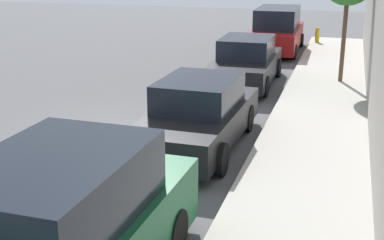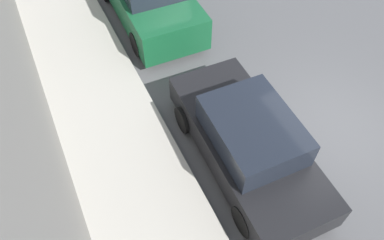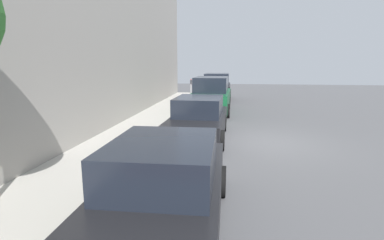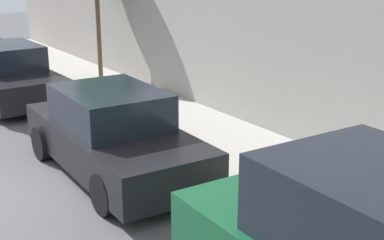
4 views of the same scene
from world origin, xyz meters
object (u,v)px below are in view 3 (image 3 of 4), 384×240
Objects in this scene: parked_suv_nearest at (217,88)px; parked_suv_second at (211,96)px; parked_sedan_fourth at (164,189)px; parking_meter_near at (191,87)px; parked_sedan_third at (199,119)px.

parked_suv_nearest is 0.99× the size of parked_suv_second.
parked_sedan_fourth is at bearing 90.27° from parked_suv_nearest.
parking_meter_near is (1.74, 1.45, 0.12)m from parked_suv_nearest.
parked_sedan_fourth is at bearing 91.08° from parked_sedan_third.
parking_meter_near is at bearing -68.66° from parked_suv_second.
parked_sedan_third is 1.00× the size of parked_sedan_fourth.
parked_sedan_fourth is (-0.09, 17.92, -0.21)m from parked_suv_nearest.
parked_suv_second reaches higher than parked_sedan_third.
parked_suv_nearest is 5.90m from parked_suv_second.
parked_sedan_third is 3.09× the size of parking_meter_near.
parking_meter_near is (1.74, -4.45, 0.12)m from parked_suv_second.
parked_sedan_fourth is 3.08× the size of parking_meter_near.
parked_suv_second is 4.78m from parking_meter_near.
parked_suv_second is 3.30× the size of parking_meter_near.
parked_suv_nearest is 1.06× the size of parked_sedan_third.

